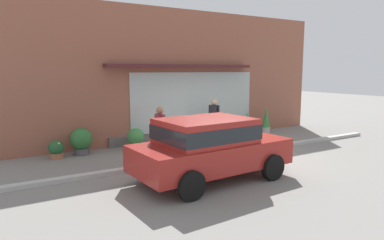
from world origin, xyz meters
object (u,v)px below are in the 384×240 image
Objects in this scene: potted_plant_trailing_edge at (56,149)px; potted_plant_near_hydrant at (81,140)px; potted_plant_doorstep at (136,138)px; potted_plant_window_left at (266,120)px; parked_car_red at (209,145)px; potted_plant_window_center at (247,124)px; pedestrian_with_handbag at (160,130)px; fire_hydrant at (175,143)px; pedestrian_passerby at (214,117)px; potted_plant_low_front at (225,125)px.

potted_plant_near_hydrant is (0.83, 0.12, 0.18)m from potted_plant_trailing_edge.
potted_plant_doorstep is 6.29m from potted_plant_window_left.
potted_plant_window_center is at bearing 38.64° from parked_car_red.
potted_plant_doorstep is 1.87m from potted_plant_near_hydrant.
pedestrian_with_handbag reaches higher than potted_plant_doorstep.
parked_car_red is at bearing -55.78° from potted_plant_trailing_edge.
fire_hydrant is 3.79m from potted_plant_trailing_edge.
potted_plant_window_left reaches higher than potted_plant_near_hydrant.
potted_plant_near_hydrant is at bearing 178.94° from potted_plant_window_left.
parked_car_red is 7.41m from potted_plant_window_left.
parked_car_red is 4.98m from potted_plant_near_hydrant.
potted_plant_window_center is at bearing 0.28° from potted_plant_near_hydrant.
pedestrian_passerby is at bearing 50.76° from parked_car_red.
pedestrian_passerby is at bearing -2.44° from potted_plant_trailing_edge.
potted_plant_window_center is 1.63× the size of potted_plant_trailing_edge.
potted_plant_low_front reaches higher than potted_plant_near_hydrant.
potted_plant_trailing_edge is at bearing -178.78° from potted_plant_low_front.
potted_plant_window_left reaches higher than potted_plant_window_center.
parked_car_red is at bearing 110.50° from pedestrian_passerby.
potted_plant_window_center is at bearing 109.51° from pedestrian_with_handbag.
potted_plant_low_front is (3.82, 4.50, -0.39)m from parked_car_red.
potted_plant_doorstep is at bearing -176.85° from potted_plant_low_front.
pedestrian_with_handbag is at bearing -90.50° from potted_plant_doorstep.
potted_plant_near_hydrant is (-8.14, 0.15, -0.07)m from potted_plant_window_left.
potted_plant_window_left is at bearing -4.44° from potted_plant_low_front.
potted_plant_window_center is 7.19m from potted_plant_near_hydrant.
fire_hydrant is 0.90m from pedestrian_with_handbag.
pedestrian_with_handbag reaches higher than potted_plant_near_hydrant.
pedestrian_with_handbag is at bearing -161.54° from potted_plant_window_left.
parked_car_red is 7.06× the size of potted_plant_trailing_edge.
parked_car_red is at bearing -138.25° from potted_plant_window_center.
pedestrian_with_handbag is at bearing -50.73° from potted_plant_near_hydrant.
pedestrian_with_handbag is 1.57× the size of potted_plant_low_front.
potted_plant_doorstep is at bearing 175.83° from pedestrian_with_handbag.
potted_plant_window_left is (6.30, 2.10, -0.45)m from pedestrian_with_handbag.
potted_plant_trailing_edge is 0.54× the size of potted_plant_low_front.
potted_plant_window_left is 8.15m from potted_plant_near_hydrant.
pedestrian_passerby is 5.08m from parked_car_red.
potted_plant_window_center reaches higher than potted_plant_trailing_edge.
fire_hydrant is 3.10m from pedestrian_passerby.
fire_hydrant is 0.54× the size of pedestrian_with_handbag.
potted_plant_window_left reaches higher than potted_plant_trailing_edge.
fire_hydrant reaches higher than potted_plant_near_hydrant.
parked_car_red is at bearing -130.32° from potted_plant_low_front.
parked_car_red is 4.34× the size of potted_plant_window_center.
pedestrian_passerby is 1.02m from potted_plant_low_front.
potted_plant_window_left is at bearing -0.17° from potted_plant_trailing_edge.
potted_plant_window_left reaches higher than potted_plant_doorstep.
parked_car_red is at bearing -64.51° from potted_plant_near_hydrant.
potted_plant_trailing_edge is (-2.67, 2.13, -0.71)m from pedestrian_with_handbag.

